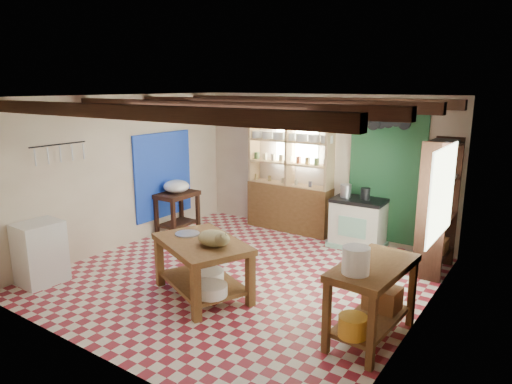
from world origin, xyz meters
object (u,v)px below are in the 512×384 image
Objects in this scene: work_table at (203,268)px; cat at (214,238)px; white_cabinet at (40,253)px; right_counter at (372,302)px; stove at (358,223)px; prep_table at (178,213)px.

work_table is 0.54m from cat.
work_table is at bearing 26.57° from white_cabinet.
work_table is at bearing -170.51° from right_counter.
cat is at bearing 11.31° from work_table.
white_cabinet is (-2.16, -0.99, 0.06)m from work_table.
white_cabinet is 0.73× the size of right_counter.
stove is 3.34m from prep_table.
right_counter is at bearing 21.43° from cat.
cat reaches higher than right_counter.
stove is (0.98, 2.94, 0.05)m from work_table.
stove is 0.72× the size of right_counter.
work_table is 1.70× the size of prep_table.
white_cabinet is 2.62m from cat.
stove is at bearing 89.54° from cat.
stove is at bearing 94.82° from work_table.
cat is at bearing -105.95° from stove.
cat is (2.39, -1.80, 0.47)m from prep_table.
right_counter reaches higher than stove.
prep_table is (-2.14, 1.75, 0.01)m from work_table.
white_cabinet is at bearing -145.39° from cat.
prep_table is 2.74m from white_cabinet.
stove is at bearing 20.16° from prep_table.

